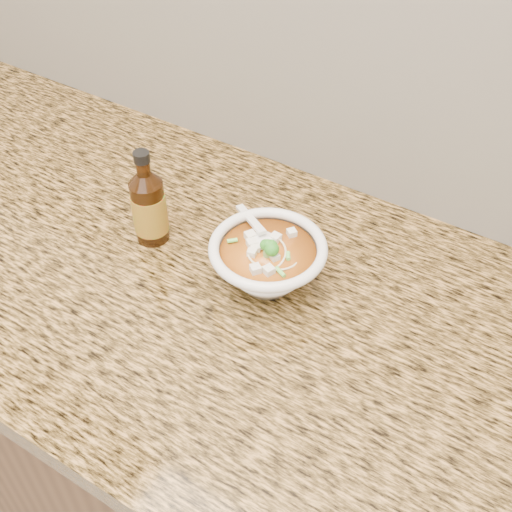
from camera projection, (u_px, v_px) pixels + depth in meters
The scene contains 4 objects.
cabinet at pixel (245, 452), 1.27m from camera, with size 4.00×0.65×0.86m, color #352010.
counter_slab at pixel (242, 300), 0.96m from camera, with size 4.00×0.68×0.04m, color #A9783E.
soup_bowl at pixel (268, 263), 0.93m from camera, with size 0.18×0.17×0.09m.
hot_sauce_bottle at pixel (149, 207), 0.98m from camera, with size 0.07×0.07×0.16m.
Camera 1 is at (0.36, 1.14, 1.59)m, focal length 45.00 mm.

